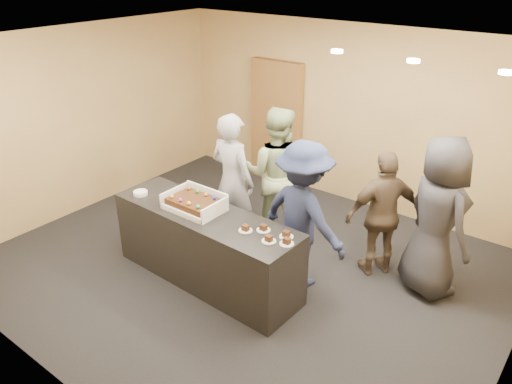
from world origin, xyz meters
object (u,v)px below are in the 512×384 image
at_px(storage_cabinet, 276,123).
at_px(person_server_grey, 232,181).
at_px(cake_box, 196,205).
at_px(sheet_cake, 194,202).
at_px(plate_stack, 140,193).
at_px(serving_counter, 206,247).
at_px(person_navy_man, 303,216).
at_px(person_sage_man, 276,173).
at_px(person_brown_extra, 383,214).
at_px(person_dark_suit, 437,217).

xyz_separation_m(storage_cabinet, person_server_grey, (0.75, -2.03, -0.12)).
height_order(cake_box, person_server_grey, person_server_grey).
height_order(sheet_cake, plate_stack, sheet_cake).
xyz_separation_m(serving_counter, plate_stack, (-0.95, -0.12, 0.47)).
bearing_deg(person_navy_man, person_server_grey, -0.24).
height_order(person_server_grey, person_sage_man, person_sage_man).
bearing_deg(person_brown_extra, storage_cabinet, -80.02).
relative_size(storage_cabinet, plate_stack, 11.85).
xyz_separation_m(sheet_cake, person_server_grey, (-0.15, 0.87, -0.09)).
xyz_separation_m(person_server_grey, person_sage_man, (0.31, 0.53, 0.01)).
height_order(cake_box, plate_stack, cake_box).
relative_size(person_sage_man, person_dark_suit, 0.97).
relative_size(serving_counter, cake_box, 3.63).
distance_m(serving_counter, sheet_cake, 0.57).
relative_size(sheet_cake, person_dark_suit, 0.30).
bearing_deg(person_navy_man, person_brown_extra, -120.07).
relative_size(sheet_cake, plate_stack, 3.28).
relative_size(person_server_grey, person_sage_man, 0.99).
xyz_separation_m(cake_box, person_sage_man, (0.16, 1.37, -0.04)).
height_order(sheet_cake, person_brown_extra, person_brown_extra).
bearing_deg(sheet_cake, serving_counter, 0.00).
distance_m(person_server_grey, person_navy_man, 1.24).
bearing_deg(cake_box, person_navy_man, 30.31).
relative_size(serving_counter, sheet_cake, 4.25).
relative_size(sheet_cake, person_server_grey, 0.31).
relative_size(plate_stack, person_dark_suit, 0.09).
relative_size(storage_cabinet, person_navy_man, 1.15).
bearing_deg(person_navy_man, serving_counter, 45.39).
distance_m(serving_counter, cake_box, 0.52).
height_order(sheet_cake, person_sage_man, person_sage_man).
height_order(cake_box, person_dark_suit, person_dark_suit).
xyz_separation_m(sheet_cake, person_navy_man, (1.07, 0.65, -0.11)).
bearing_deg(person_sage_man, person_brown_extra, 155.57).
distance_m(sheet_cake, person_sage_man, 1.41).
bearing_deg(cake_box, person_dark_suit, 31.36).
bearing_deg(person_dark_suit, person_sage_man, 35.52).
bearing_deg(cake_box, serving_counter, -8.63).
bearing_deg(person_sage_man, plate_stack, 33.23).
xyz_separation_m(storage_cabinet, person_dark_suit, (3.22, -1.46, -0.08)).
relative_size(plate_stack, person_sage_man, 0.09).
relative_size(cake_box, person_sage_man, 0.36).
relative_size(person_server_grey, person_dark_suit, 0.96).
bearing_deg(person_brown_extra, person_server_grey, -34.09).
bearing_deg(serving_counter, person_brown_extra, 44.22).
relative_size(serving_counter, person_dark_suit, 1.28).
distance_m(sheet_cake, person_brown_extra, 2.22).
relative_size(person_navy_man, person_brown_extra, 1.12).
bearing_deg(person_dark_suit, person_navy_man, 66.82).
bearing_deg(plate_stack, person_sage_man, 57.99).
xyz_separation_m(cake_box, person_brown_extra, (1.70, 1.38, -0.16)).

